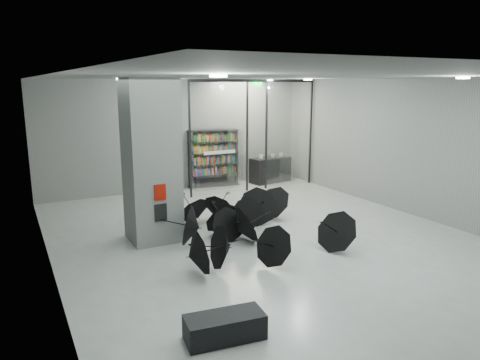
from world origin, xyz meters
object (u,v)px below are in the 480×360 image
bench (225,327)px  umbrella_cluster (244,226)px  column (151,161)px  shop_counter (270,170)px  bookshelf (213,158)px

bench → umbrella_cluster: bearing=65.5°
column → bench: 5.28m
umbrella_cluster → shop_counter: bearing=52.7°
shop_counter → umbrella_cluster: bearing=-135.7°
shop_counter → umbrella_cluster: (-4.08, -5.34, -0.19)m
bench → shop_counter: (6.53, 9.31, 0.30)m
column → shop_counter: size_ratio=2.43×
column → umbrella_cluster: size_ratio=0.82×
umbrella_cluster → column: bearing=154.3°
shop_counter → umbrella_cluster: 6.72m
umbrella_cluster → bookshelf: bearing=72.8°
column → bookshelf: bearing=51.2°
column → bookshelf: size_ratio=1.85×
shop_counter → bookshelf: bearing=162.0°
bookshelf → umbrella_cluster: size_ratio=0.45×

